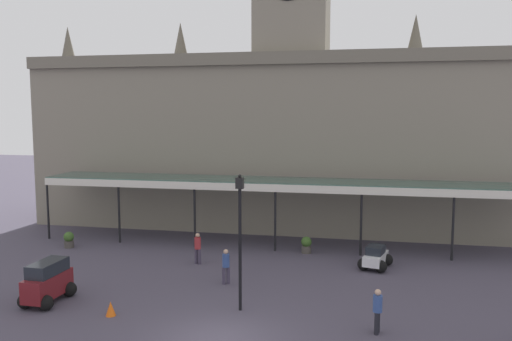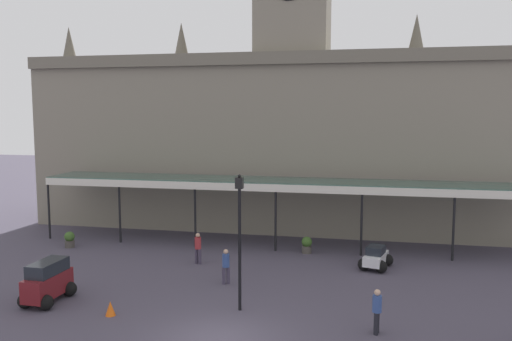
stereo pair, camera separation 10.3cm
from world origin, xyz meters
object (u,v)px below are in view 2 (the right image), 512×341
Objects in this scene: car_maroon_van at (48,283)px; traffic_cone at (110,308)px; victorian_lamppost at (240,228)px; planter_near_kerb at (70,239)px; pedestrian_near_entrance at (198,247)px; planter_by_canopy at (307,245)px; car_white_sedan at (376,259)px; pedestrian_beside_cars at (226,265)px; pedestrian_crossing_forecourt at (377,310)px.

car_maroon_van reaches higher than traffic_cone.
victorian_lamppost is 5.84× the size of planter_near_kerb.
pedestrian_near_entrance reaches higher than planter_by_canopy.
car_white_sedan is at bearing -29.50° from planter_by_canopy.
victorian_lamppost is (3.73, -5.92, 2.53)m from pedestrian_near_entrance.
car_white_sedan is 1.32× the size of pedestrian_near_entrance.
car_white_sedan is 4.40m from planter_by_canopy.
victorian_lamppost reaches higher than pedestrian_beside_cars.
pedestrian_beside_cars and pedestrian_crossing_forecourt have the same top height.
traffic_cone is 12.71m from planter_by_canopy.
pedestrian_beside_cars is 1.00× the size of pedestrian_crossing_forecourt.
planter_near_kerb is (-4.10, 8.34, -0.32)m from car_maroon_van.
pedestrian_beside_cars is 1.74× the size of planter_near_kerb.
pedestrian_near_entrance is 11.60m from pedestrian_crossing_forecourt.
pedestrian_crossing_forecourt reaches higher than car_white_sedan.
car_maroon_van reaches higher than pedestrian_crossing_forecourt.
victorian_lamppost is at bearing -57.76° from pedestrian_near_entrance.
car_maroon_van is at bearing 165.68° from traffic_cone.
victorian_lamppost reaches higher than car_maroon_van.
victorian_lamppost reaches higher than pedestrian_near_entrance.
pedestrian_near_entrance is (-2.32, 2.87, 0.00)m from pedestrian_beside_cars.
pedestrian_near_entrance is 8.77m from planter_near_kerb.
pedestrian_near_entrance is 1.00× the size of pedestrian_crossing_forecourt.
car_maroon_van is 8.07m from pedestrian_near_entrance.
pedestrian_crossing_forecourt reaches higher than planter_near_kerb.
victorian_lamppost is 9.62× the size of traffic_cone.
car_maroon_van is 2.52× the size of planter_by_canopy.
car_maroon_van is at bearing -174.63° from victorian_lamppost.
victorian_lamppost is 9.82m from planter_by_canopy.
car_maroon_van is 9.30m from planter_near_kerb.
pedestrian_crossing_forecourt reaches higher than traffic_cone.
car_white_sedan is at bearing -1.69° from planter_near_kerb.
car_maroon_van is 2.52× the size of planter_near_kerb.
traffic_cone is at bearing -126.87° from pedestrian_beside_cars.
planter_by_canopy is (3.14, 6.16, -0.42)m from pedestrian_beside_cars.
pedestrian_crossing_forecourt is 0.30× the size of victorian_lamppost.
pedestrian_beside_cars reaches higher than planter_by_canopy.
traffic_cone is (-10.48, -8.66, -0.21)m from car_white_sedan.
car_white_sedan is 0.39× the size of victorian_lamppost.
pedestrian_near_entrance is 1.74× the size of planter_near_kerb.
pedestrian_beside_cars is at bearing -51.02° from pedestrian_near_entrance.
car_maroon_van is at bearing -123.93° from pedestrian_near_entrance.
victorian_lamppost is 5.84× the size of planter_by_canopy.
car_white_sedan is 15.86m from car_maroon_van.
car_white_sedan is 8.04m from pedestrian_beside_cars.
pedestrian_crossing_forecourt is at bearing -37.77° from pedestrian_near_entrance.
pedestrian_near_entrance is (-9.29, -1.12, 0.41)m from car_white_sedan.
planter_near_kerb is at bearing 153.78° from pedestrian_crossing_forecourt.
car_maroon_van is (-13.80, -7.82, 0.30)m from car_white_sedan.
pedestrian_near_entrance is 2.86× the size of traffic_cone.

